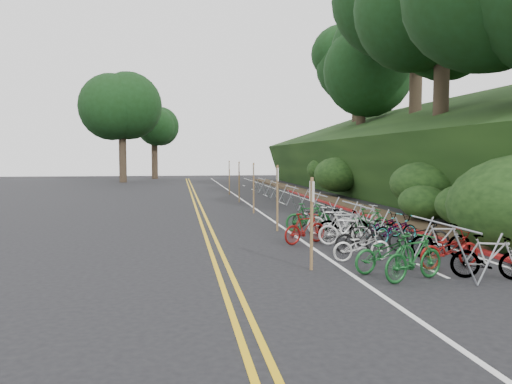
# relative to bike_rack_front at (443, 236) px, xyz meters

# --- Properties ---
(ground) EXTENTS (120.00, 120.00, 0.00)m
(ground) POSITION_rel_bike_rack_front_xyz_m (-3.35, 2.05, -0.88)
(ground) COLOR black
(ground) RESTS_ON ground
(road_markings) EXTENTS (7.47, 80.00, 0.01)m
(road_markings) POSITION_rel_bike_rack_front_xyz_m (-2.72, 12.14, -0.87)
(road_markings) COLOR gold
(road_markings) RESTS_ON ground
(red_curb) EXTENTS (0.25, 28.00, 0.10)m
(red_curb) POSITION_rel_bike_rack_front_xyz_m (2.35, 14.05, -0.83)
(red_curb) COLOR maroon
(red_curb) RESTS_ON ground
(embankment) EXTENTS (14.30, 48.14, 9.11)m
(embankment) POSITION_rel_bike_rack_front_xyz_m (9.61, 21.08, 1.69)
(embankment) COLOR black
(embankment) RESTS_ON ground
(tree_cluster) EXTENTS (32.20, 53.84, 17.94)m
(tree_cluster) POSITION_rel_bike_rack_front_xyz_m (6.41, 24.08, 10.33)
(tree_cluster) COLOR #2D2319
(tree_cluster) RESTS_ON ground
(bike_rack_front) EXTENTS (1.15, 3.18, 1.19)m
(bike_rack_front) POSITION_rel_bike_rack_front_xyz_m (0.00, 0.00, 0.00)
(bike_rack_front) COLOR gray
(bike_rack_front) RESTS_ON ground
(bike_racks_rest) EXTENTS (1.14, 23.00, 1.17)m
(bike_racks_rest) POSITION_rel_bike_rack_front_xyz_m (-0.35, 15.05, -0.02)
(bike_racks_rest) COLOR gray
(bike_racks_rest) RESTS_ON ground
(signpost_near) EXTENTS (0.08, 0.40, 2.32)m
(signpost_near) POSITION_rel_bike_rack_front_xyz_m (-3.17, 0.58, 0.45)
(signpost_near) COLOR brown
(signpost_near) RESTS_ON ground
(signposts_rest) EXTENTS (0.08, 18.40, 2.50)m
(signposts_rest) POSITION_rel_bike_rack_front_xyz_m (-2.75, 16.05, 0.55)
(signposts_rest) COLOR brown
(signposts_rest) RESTS_ON ground
(bike_front) EXTENTS (1.13, 1.72, 1.01)m
(bike_front) POSITION_rel_bike_rack_front_xyz_m (-2.39, 4.24, -0.37)
(bike_front) COLOR maroon
(bike_front) RESTS_ON ground
(bike_valet) EXTENTS (3.21, 10.45, 1.08)m
(bike_valet) POSITION_rel_bike_rack_front_xyz_m (-0.39, 3.22, -0.39)
(bike_valet) COLOR #144C1E
(bike_valet) RESTS_ON ground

